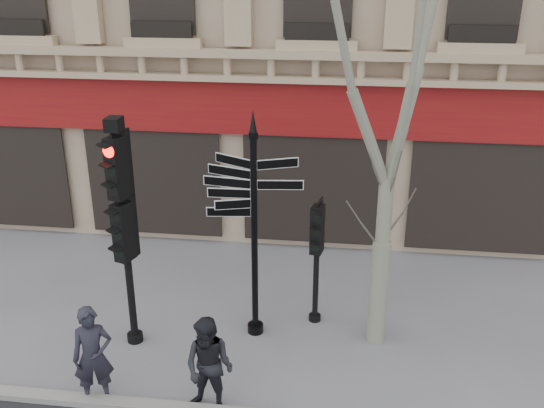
{
  "coord_description": "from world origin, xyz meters",
  "views": [
    {
      "loc": [
        0.81,
        -8.95,
        6.8
      ],
      "look_at": [
        -0.44,
        0.6,
        2.9
      ],
      "focal_mm": 40.0,
      "sensor_mm": 36.0,
      "label": 1
    }
  ],
  "objects": [
    {
      "name": "traffic_signal_main",
      "position": [
        -3.07,
        0.42,
        2.77
      ],
      "size": [
        0.56,
        0.47,
        4.38
      ],
      "rotation": [
        0.0,
        0.0,
        -0.29
      ],
      "color": "black",
      "rests_on": "ground"
    },
    {
      "name": "pedestrian_b",
      "position": [
        -1.19,
        -1.3,
        0.86
      ],
      "size": [
        0.95,
        0.81,
        1.71
      ],
      "primitive_type": "imported",
      "rotation": [
        0.0,
        0.0,
        -0.22
      ],
      "color": "black",
      "rests_on": "ground"
    },
    {
      "name": "pedestrian_a",
      "position": [
        -3.1,
        -1.3,
        0.88
      ],
      "size": [
        0.76,
        0.64,
        1.76
      ],
      "primitive_type": "imported",
      "rotation": [
        0.0,
        0.0,
        0.41
      ],
      "color": "black",
      "rests_on": "ground"
    },
    {
      "name": "ground",
      "position": [
        0.0,
        0.0,
        0.0
      ],
      "size": [
        80.0,
        80.0,
        0.0
      ],
      "primitive_type": "plane",
      "color": "slate",
      "rests_on": "ground"
    },
    {
      "name": "plane_tree",
      "position": [
        1.5,
        1.06,
        5.68
      ],
      "size": [
        3.04,
        3.04,
        8.09
      ],
      "color": "gray",
      "rests_on": "ground"
    },
    {
      "name": "fingerpost",
      "position": [
        -0.83,
        1.02,
        2.98
      ],
      "size": [
        1.96,
        1.96,
        4.44
      ],
      "rotation": [
        0.0,
        0.0,
        -0.06
      ],
      "color": "black",
      "rests_on": "ground"
    },
    {
      "name": "traffic_signal_secondary",
      "position": [
        0.3,
        1.59,
        1.76
      ],
      "size": [
        0.47,
        0.37,
        2.52
      ],
      "rotation": [
        0.0,
        0.0,
        -0.18
      ],
      "color": "black",
      "rests_on": "ground"
    }
  ]
}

